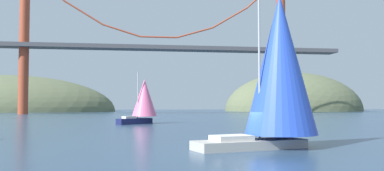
# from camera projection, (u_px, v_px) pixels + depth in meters

# --- Properties ---
(ground_plane) EXTENTS (360.00, 360.00, 0.00)m
(ground_plane) POSITION_uv_depth(u_px,v_px,m) (250.00, 148.00, 27.83)
(ground_plane) COLOR #2D4760
(headland_left) EXTENTS (81.04, 44.00, 28.00)m
(headland_left) POSITION_uv_depth(u_px,v_px,m) (7.00, 112.00, 152.97)
(headland_left) COLOR #5B6647
(headland_left) RESTS_ON ground_plane
(headland_right) EXTENTS (58.86, 44.00, 32.56)m
(headland_right) POSITION_uv_depth(u_px,v_px,m) (294.00, 111.00, 170.13)
(headland_right) COLOR #5B6647
(headland_right) RESTS_ON ground_plane
(suspension_bridge) EXTENTS (114.50, 6.00, 43.80)m
(suspension_bridge) POSITION_uv_depth(u_px,v_px,m) (159.00, 45.00, 122.62)
(suspension_bridge) COLOR #A34228
(suspension_bridge) RESTS_ON ground_plane
(sailboat_blue_spinnaker) EXTENTS (9.71, 6.22, 11.45)m
(sailboat_blue_spinnaker) POSITION_uv_depth(u_px,v_px,m) (279.00, 67.00, 28.39)
(sailboat_blue_spinnaker) COLOR #B7B2A8
(sailboat_blue_spinnaker) RESTS_ON ground_plane
(sailboat_pink_spinnaker) EXTENTS (6.95, 6.03, 7.87)m
(sailboat_pink_spinnaker) POSITION_uv_depth(u_px,v_px,m) (144.00, 99.00, 61.73)
(sailboat_pink_spinnaker) COLOR #191E4C
(sailboat_pink_spinnaker) RESTS_ON ground_plane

